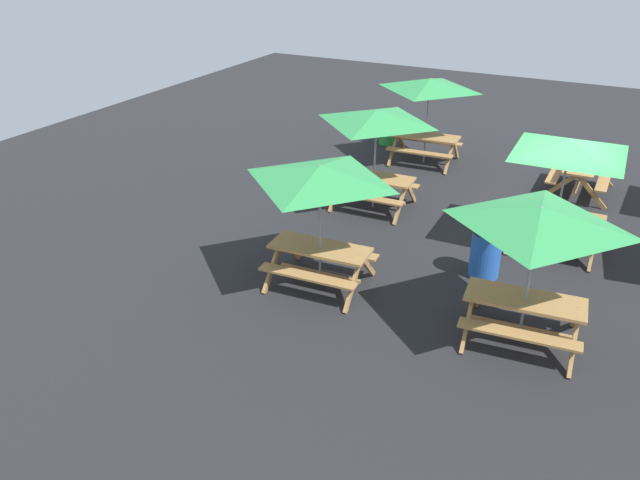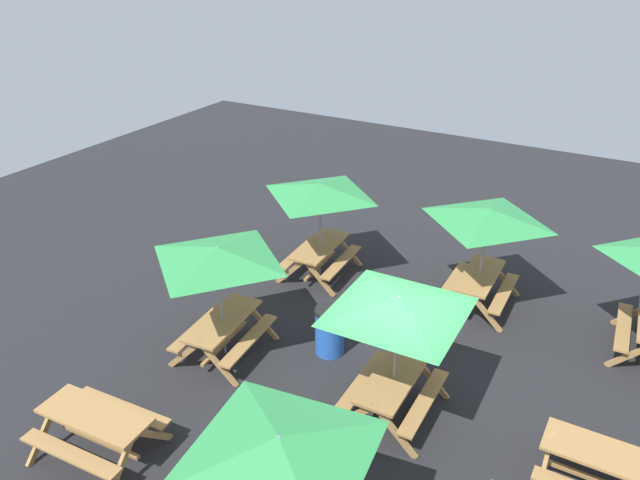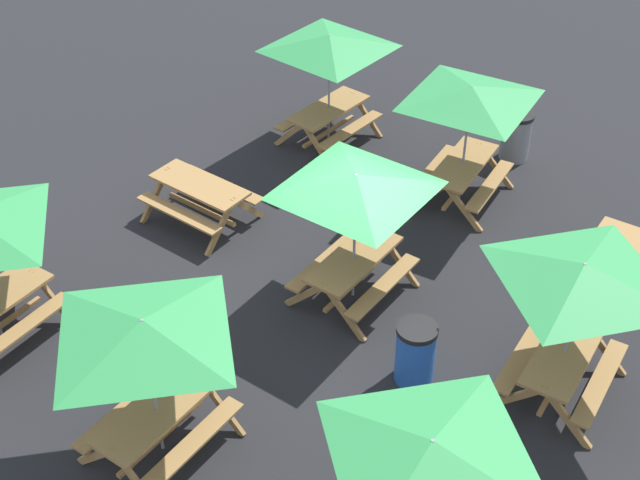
% 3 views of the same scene
% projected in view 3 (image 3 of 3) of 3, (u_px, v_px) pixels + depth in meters
% --- Properties ---
extents(ground_plane, '(31.64, 31.64, 0.00)m').
position_uv_depth(ground_plane, '(347.00, 302.00, 14.11)').
color(ground_plane, '#232326').
rests_on(ground_plane, ground).
extents(picnic_table_2, '(2.12, 2.12, 2.34)m').
position_uv_depth(picnic_table_2, '(431.00, 460.00, 9.16)').
color(picnic_table_2, '#A87A44').
rests_on(picnic_table_2, ground).
extents(picnic_table_3, '(1.54, 1.81, 0.81)m').
position_uv_depth(picnic_table_3, '(200.00, 193.00, 15.55)').
color(picnic_table_3, '#A87A44').
rests_on(picnic_table_3, ground).
extents(picnic_table_4, '(2.05, 2.05, 2.34)m').
position_uv_depth(picnic_table_4, '(145.00, 339.00, 10.59)').
color(picnic_table_4, '#A87A44').
rests_on(picnic_table_4, ground).
extents(picnic_table_5, '(2.82, 2.82, 2.34)m').
position_uv_depth(picnic_table_5, '(329.00, 50.00, 16.84)').
color(picnic_table_5, '#A87A44').
rests_on(picnic_table_5, ground).
extents(picnic_table_6, '(2.81, 2.81, 2.34)m').
position_uv_depth(picnic_table_6, '(470.00, 102.00, 15.22)').
color(picnic_table_6, '#A87A44').
rests_on(picnic_table_6, ground).
extents(picnic_table_7, '(2.18, 2.18, 2.34)m').
position_uv_depth(picnic_table_7, '(581.00, 282.00, 11.42)').
color(picnic_table_7, '#A87A44').
rests_on(picnic_table_7, ground).
extents(picnic_table_8, '(2.83, 2.83, 2.34)m').
position_uv_depth(picnic_table_8, '(356.00, 192.00, 13.05)').
color(picnic_table_8, '#A87A44').
rests_on(picnic_table_8, ground).
extents(trash_bin_blue, '(0.59, 0.59, 0.98)m').
position_uv_depth(trash_bin_blue, '(415.00, 353.00, 12.51)').
color(trash_bin_blue, blue).
rests_on(trash_bin_blue, ground).
extents(trash_bin_gray, '(0.59, 0.59, 0.98)m').
position_uv_depth(trash_bin_gray, '(516.00, 136.00, 17.24)').
color(trash_bin_gray, gray).
rests_on(trash_bin_gray, ground).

